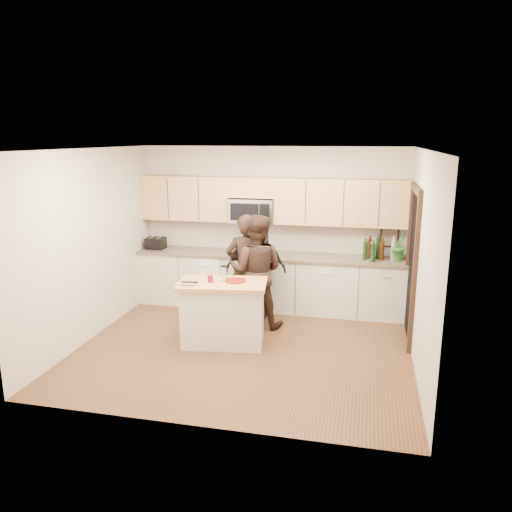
% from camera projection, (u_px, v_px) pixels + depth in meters
% --- Properties ---
extents(floor, '(4.50, 4.50, 0.00)m').
position_uv_depth(floor, '(245.00, 347.00, 6.95)').
color(floor, brown).
rests_on(floor, ground).
extents(room_shell, '(4.52, 4.02, 2.71)m').
position_uv_depth(room_shell, '(244.00, 225.00, 6.54)').
color(room_shell, '#BAAF9F').
rests_on(room_shell, ground).
extents(back_cabinetry, '(4.50, 0.66, 0.94)m').
position_uv_depth(back_cabinetry, '(269.00, 281.00, 8.44)').
color(back_cabinetry, beige).
rests_on(back_cabinetry, ground).
extents(upper_cabinetry, '(4.50, 0.33, 0.75)m').
position_uv_depth(upper_cabinetry, '(273.00, 199.00, 8.25)').
color(upper_cabinetry, tan).
rests_on(upper_cabinetry, ground).
extents(microwave, '(0.76, 0.41, 0.40)m').
position_uv_depth(microwave, '(252.00, 210.00, 8.33)').
color(microwave, silver).
rests_on(microwave, ground).
extents(doorway, '(0.06, 1.25, 2.20)m').
position_uv_depth(doorway, '(412.00, 260.00, 7.06)').
color(doorway, black).
rests_on(doorway, ground).
extents(framed_picture, '(0.30, 0.03, 0.38)m').
position_uv_depth(framed_picture, '(390.00, 236.00, 8.12)').
color(framed_picture, black).
rests_on(framed_picture, ground).
extents(dish_towel, '(0.34, 0.60, 0.48)m').
position_uv_depth(dish_towel, '(211.00, 262.00, 8.39)').
color(dish_towel, white).
rests_on(dish_towel, ground).
extents(island, '(1.29, 0.87, 0.90)m').
position_uv_depth(island, '(223.00, 313.00, 6.98)').
color(island, beige).
rests_on(island, ground).
extents(red_plate, '(0.30, 0.30, 0.02)m').
position_uv_depth(red_plate, '(235.00, 281.00, 6.92)').
color(red_plate, maroon).
rests_on(red_plate, island).
extents(box_grater, '(0.09, 0.06, 0.21)m').
position_uv_depth(box_grater, '(224.00, 273.00, 6.88)').
color(box_grater, silver).
rests_on(box_grater, red_plate).
extents(drink_glass, '(0.07, 0.07, 0.09)m').
position_uv_depth(drink_glass, '(210.00, 279.00, 6.87)').
color(drink_glass, maroon).
rests_on(drink_glass, island).
extents(cutting_board, '(0.28, 0.20, 0.02)m').
position_uv_depth(cutting_board, '(186.00, 284.00, 6.77)').
color(cutting_board, tan).
rests_on(cutting_board, island).
extents(tongs, '(0.23, 0.06, 0.02)m').
position_uv_depth(tongs, '(190.00, 282.00, 6.78)').
color(tongs, black).
rests_on(tongs, cutting_board).
extents(knife, '(0.18, 0.05, 0.01)m').
position_uv_depth(knife, '(190.00, 285.00, 6.67)').
color(knife, silver).
rests_on(knife, cutting_board).
extents(toaster, '(0.32, 0.24, 0.20)m').
position_uv_depth(toaster, '(156.00, 243.00, 8.72)').
color(toaster, black).
rests_on(toaster, back_cabinetry).
extents(bottle_cluster, '(0.50, 0.34, 0.40)m').
position_uv_depth(bottle_cluster, '(376.00, 248.00, 7.93)').
color(bottle_cluster, black).
rests_on(bottle_cluster, back_cabinetry).
extents(orchid, '(0.34, 0.34, 0.48)m').
position_uv_depth(orchid, '(400.00, 246.00, 7.86)').
color(orchid, '#337D32').
rests_on(orchid, back_cabinetry).
extents(woman_left, '(0.69, 0.52, 1.72)m').
position_uv_depth(woman_left, '(246.00, 269.00, 7.69)').
color(woman_left, black).
rests_on(woman_left, ground).
extents(woman_center, '(0.85, 0.66, 1.73)m').
position_uv_depth(woman_center, '(256.00, 271.00, 7.56)').
color(woman_center, black).
rests_on(woman_center, ground).
extents(woman_right, '(0.98, 0.46, 1.63)m').
position_uv_depth(woman_right, '(256.00, 269.00, 7.85)').
color(woman_right, black).
rests_on(woman_right, ground).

